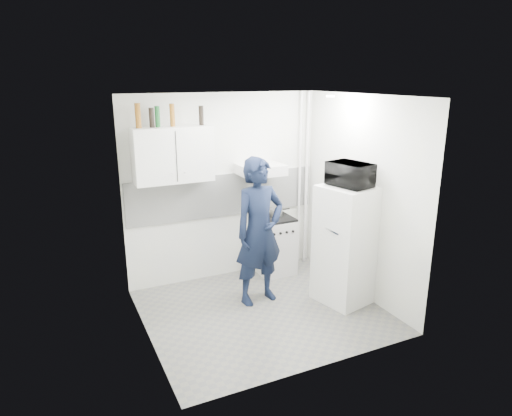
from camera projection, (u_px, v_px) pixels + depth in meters
name	position (u px, v px, depth m)	size (l,w,h in m)	color
floor	(263.00, 311.00, 5.65)	(2.80, 2.80, 0.00)	#595959
ceiling	(264.00, 96.00, 4.92)	(2.80, 2.80, 0.00)	white
wall_back	(224.00, 188.00, 6.37)	(2.80, 2.80, 0.00)	silver
wall_left	(142.00, 227.00, 4.71)	(2.60, 2.60, 0.00)	silver
wall_right	(361.00, 198.00, 5.86)	(2.60, 2.60, 0.00)	silver
person	(259.00, 232.00, 5.69)	(0.68, 0.45, 1.88)	black
stove	(275.00, 246.00, 6.68)	(0.51, 0.51, 0.82)	silver
fridge	(346.00, 245.00, 5.76)	(0.63, 0.63, 1.52)	white
stove_top	(275.00, 218.00, 6.57)	(0.49, 0.49, 0.03)	black
saucepan	(276.00, 212.00, 6.62)	(0.18, 0.18, 0.10)	silver
microwave	(350.00, 175.00, 5.50)	(0.36, 0.52, 0.29)	black
bottle_a	(138.00, 116.00, 5.46)	(0.07, 0.07, 0.30)	brown
bottle_b	(152.00, 118.00, 5.53)	(0.06, 0.06, 0.24)	black
bottle_c	(157.00, 117.00, 5.56)	(0.06, 0.06, 0.26)	#144C1E
bottle_d	(172.00, 115.00, 5.63)	(0.06, 0.06, 0.28)	brown
bottle_e	(201.00, 115.00, 5.79)	(0.06, 0.06, 0.24)	black
upper_cabinet	(173.00, 155.00, 5.76)	(1.00, 0.35, 0.70)	white
range_hood	(260.00, 169.00, 6.26)	(0.60, 0.50, 0.14)	silver
backsplash	(224.00, 195.00, 6.39)	(2.74, 0.03, 0.60)	white
pipe_a	(306.00, 180.00, 6.83)	(0.05, 0.05, 2.60)	silver
pipe_b	(300.00, 181.00, 6.79)	(0.04, 0.04, 2.60)	silver
ceiling_spot_fixture	(330.00, 96.00, 5.51)	(0.10, 0.10, 0.02)	white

